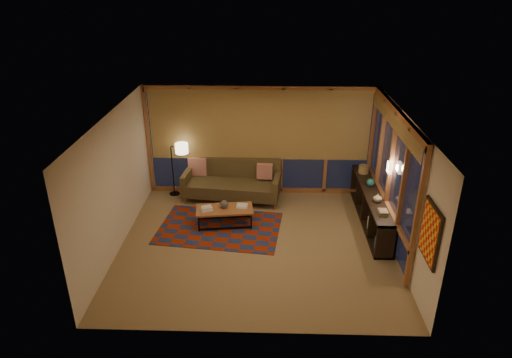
{
  "coord_description": "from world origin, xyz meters",
  "views": [
    {
      "loc": [
        0.23,
        -7.91,
        5.12
      ],
      "look_at": [
        -0.03,
        0.56,
        1.21
      ],
      "focal_mm": 32.0,
      "sensor_mm": 36.0,
      "label": 1
    }
  ],
  "objects_px": {
    "floor_lamp": "(172,168)",
    "bookshelf": "(371,207)",
    "sofa": "(232,182)",
    "coffee_table": "(225,217)"
  },
  "relations": [
    {
      "from": "coffee_table",
      "to": "bookshelf",
      "type": "distance_m",
      "value": 3.22
    },
    {
      "from": "coffee_table",
      "to": "bookshelf",
      "type": "height_order",
      "value": "bookshelf"
    },
    {
      "from": "sofa",
      "to": "bookshelf",
      "type": "distance_m",
      "value": 3.3
    },
    {
      "from": "floor_lamp",
      "to": "bookshelf",
      "type": "height_order",
      "value": "floor_lamp"
    },
    {
      "from": "sofa",
      "to": "coffee_table",
      "type": "relative_size",
      "value": 1.88
    },
    {
      "from": "sofa",
      "to": "bookshelf",
      "type": "xyz_separation_m",
      "value": [
        3.14,
        -1.0,
        -0.1
      ]
    },
    {
      "from": "sofa",
      "to": "floor_lamp",
      "type": "height_order",
      "value": "floor_lamp"
    },
    {
      "from": "sofa",
      "to": "floor_lamp",
      "type": "relative_size",
      "value": 1.63
    },
    {
      "from": "coffee_table",
      "to": "bookshelf",
      "type": "relative_size",
      "value": 0.41
    },
    {
      "from": "coffee_table",
      "to": "floor_lamp",
      "type": "height_order",
      "value": "floor_lamp"
    }
  ]
}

